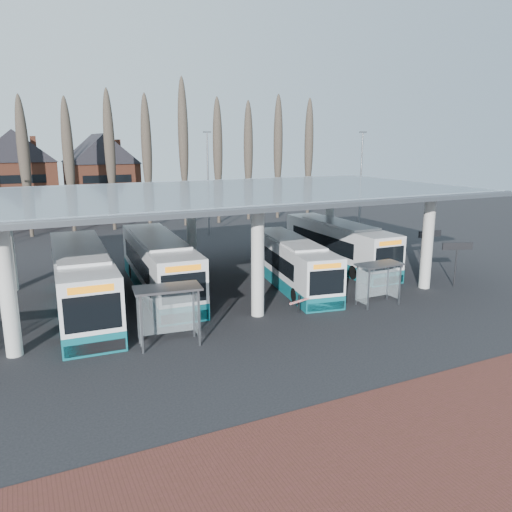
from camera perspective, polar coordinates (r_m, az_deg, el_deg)
name	(u,v)px	position (r m, az deg, el deg)	size (l,w,h in m)	color
ground	(279,330)	(25.34, 2.70, -8.48)	(140.00, 140.00, 0.00)	black
brick_strip	(476,468)	(17.01, 23.80, -21.25)	(70.00, 10.00, 0.03)	#542721
station_canopy	(219,201)	(31.04, -4.28, 6.34)	(32.00, 16.00, 6.34)	#BBBBB7
poplar_row	(130,146)	(54.86, -14.22, 12.13)	(45.10, 1.10, 14.50)	#473D33
lamp_post_b	(208,182)	(49.95, -5.50, 8.45)	(0.80, 0.16, 10.17)	slate
lamp_post_c	(361,181)	(51.49, 11.88, 8.37)	(0.80, 0.16, 10.17)	slate
bus_0	(82,281)	(29.23, -19.27, -2.76)	(3.43, 13.10, 3.61)	silver
bus_1	(159,266)	(31.86, -11.00, -1.08)	(3.48, 12.70, 3.49)	silver
bus_2	(292,263)	(32.72, 4.08, -0.85)	(4.18, 11.32, 3.08)	silver
bus_3	(338,245)	(38.35, 9.33, 1.27)	(2.95, 12.11, 3.34)	silver
shelter_1	(167,302)	(23.43, -10.09, -5.20)	(3.17, 1.85, 2.80)	gray
shelter_2	(377,274)	(29.58, 13.71, -2.04)	(2.65, 1.34, 2.45)	gray
info_sign_0	(457,250)	(34.56, 22.00, 0.69)	(1.87, 0.84, 2.93)	black
info_sign_1	(430,237)	(38.58, 19.24, 2.09)	(1.96, 0.26, 2.91)	black
barrier	(302,301)	(27.36, 5.30, -5.13)	(1.97, 0.82, 1.01)	black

